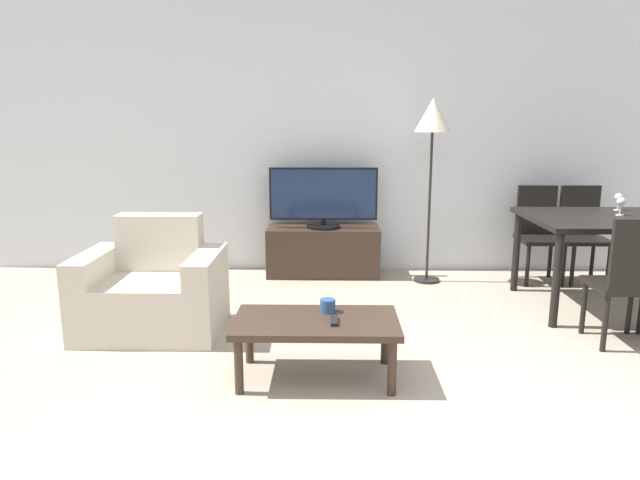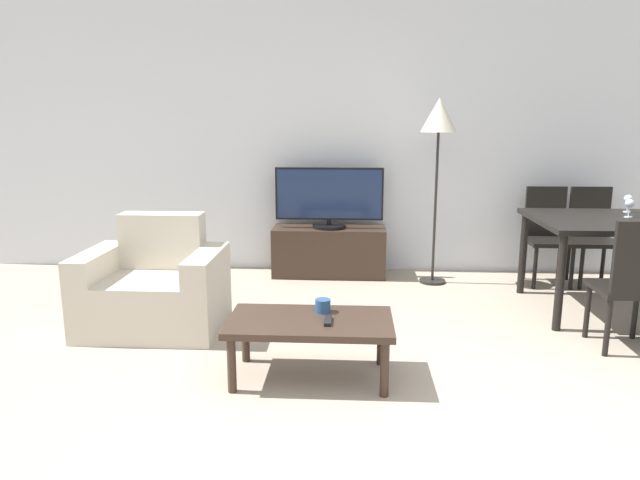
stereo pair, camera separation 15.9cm
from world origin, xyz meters
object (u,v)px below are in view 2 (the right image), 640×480
object	(u,v)px
dining_table	(611,229)
remote_primary	(328,321)
tv_stand	(329,251)
cup_white_near	(323,306)
tv	(329,198)
dining_chair_near	(633,281)
wine_glass_center	(630,205)
dining_chair_far_left	(547,231)
coffee_table	(310,326)
wine_glass_right	(628,200)
floor_lamp	(439,124)
armchair	(155,289)
dining_chair_far	(592,232)

from	to	relation	value
dining_table	remote_primary	xyz separation A→B (m)	(-2.14, -1.38, -0.29)
tv_stand	remote_primary	size ratio (longest dim) A/B	7.24
remote_primary	cup_white_near	distance (m)	0.18
dining_table	tv	bearing A→B (deg)	157.02
dining_table	dining_chair_near	bearing A→B (deg)	-103.79
remote_primary	wine_glass_center	xyz separation A→B (m)	(2.29, 1.44, 0.48)
tv	dining_chair_far_left	xyz separation A→B (m)	(2.03, -0.12, -0.28)
coffee_table	cup_white_near	world-z (taller)	cup_white_near
coffee_table	wine_glass_right	size ratio (longest dim) A/B	6.56
floor_lamp	wine_glass_center	bearing A→B (deg)	-26.12
coffee_table	wine_glass_right	world-z (taller)	wine_glass_right
dining_chair_near	tv_stand	bearing A→B (deg)	138.78
coffee_table	wine_glass_right	bearing A→B (deg)	33.41
dining_chair_far_left	cup_white_near	world-z (taller)	dining_chair_far_left
coffee_table	wine_glass_center	world-z (taller)	wine_glass_center
coffee_table	floor_lamp	size ratio (longest dim) A/B	0.57
coffee_table	remote_primary	distance (m)	0.13
armchair	dining_chair_near	distance (m)	3.25
dining_chair_far	wine_glass_center	distance (m)	0.85
armchair	cup_white_near	distance (m)	1.42
tv	floor_lamp	distance (m)	1.21
dining_table	wine_glass_center	xyz separation A→B (m)	(0.15, 0.06, 0.19)
dining_chair_far	dining_chair_far_left	size ratio (longest dim) A/B	1.00
armchair	dining_chair_far	xyz separation A→B (m)	(3.64, 1.39, 0.20)
tv_stand	coffee_table	size ratio (longest dim) A/B	1.13
tv_stand	dining_chair_near	xyz separation A→B (m)	(2.03, -1.78, 0.25)
dining_chair_far	remote_primary	distance (m)	3.22
dining_chair_far_left	remote_primary	world-z (taller)	dining_chair_far_left
tv_stand	cup_white_near	distance (m)	2.16
cup_white_near	remote_primary	bearing A→B (deg)	-77.46
coffee_table	dining_chair_near	size ratio (longest dim) A/B	1.08
coffee_table	dining_chair_far	distance (m)	3.27
floor_lamp	wine_glass_right	world-z (taller)	floor_lamp
coffee_table	dining_chair_far_left	size ratio (longest dim) A/B	1.08
remote_primary	tv_stand	bearing A→B (deg)	92.25
dining_chair_near	cup_white_near	xyz separation A→B (m)	(-1.98, -0.37, -0.08)
armchair	dining_chair_near	size ratio (longest dim) A/B	1.10
coffee_table	floor_lamp	distance (m)	2.57
armchair	cup_white_near	bearing A→B (deg)	-27.07
tv	dining_table	xyz separation A→B (m)	(2.23, -0.95, -0.10)
dining_chair_near	wine_glass_center	world-z (taller)	wine_glass_center
armchair	coffee_table	size ratio (longest dim) A/B	1.02
coffee_table	remote_primary	size ratio (longest dim) A/B	6.38
floor_lamp	cup_white_near	xyz separation A→B (m)	(-0.93, -1.95, -1.05)
coffee_table	dining_chair_far_left	distance (m)	2.98
dining_chair_far_left	dining_table	bearing A→B (deg)	-76.21
armchair	dining_chair_far_left	xyz separation A→B (m)	(3.23, 1.39, 0.20)
dining_chair_near	dining_chair_far_left	xyz separation A→B (m)	(0.00, 1.66, 0.00)
dining_chair_far_left	floor_lamp	distance (m)	1.43
dining_table	wine_glass_right	bearing A→B (deg)	51.37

